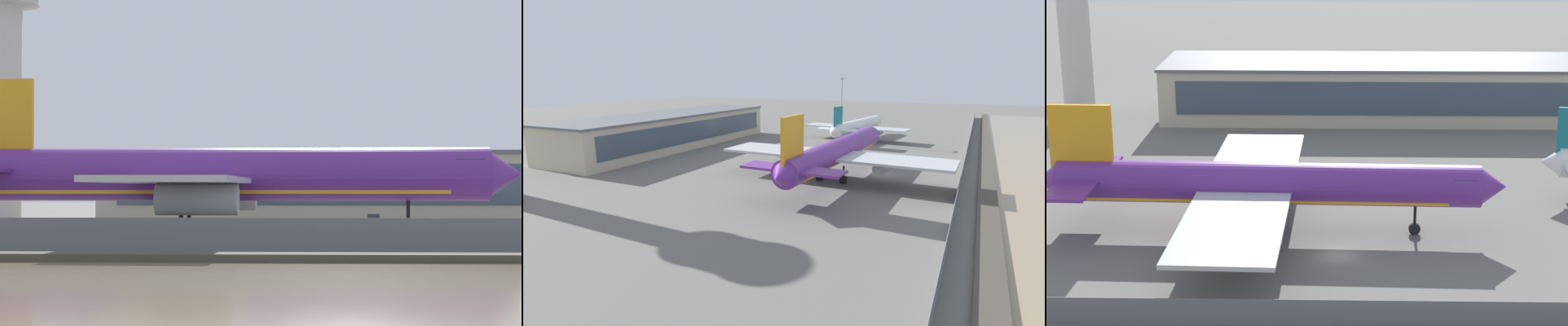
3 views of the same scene
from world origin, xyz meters
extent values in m
plane|color=#66635E|center=(0.00, 0.00, 0.00)|extent=(500.00, 500.00, 0.00)
cube|color=#474238|center=(0.00, -20.50, 0.25)|extent=(320.00, 3.00, 0.50)
cube|color=slate|center=(0.00, -16.00, 1.27)|extent=(280.00, 0.08, 2.54)
cylinder|color=slate|center=(0.00, -16.00, 1.27)|extent=(0.10, 0.10, 2.54)
cylinder|color=slate|center=(98.00, -16.00, 1.27)|extent=(0.10, 0.10, 2.54)
cylinder|color=#602889|center=(-7.85, 6.92, 5.74)|extent=(47.08, 6.01, 4.68)
cone|color=#602889|center=(16.91, 6.22, 5.74)|extent=(3.17, 4.53, 4.45)
cone|color=#602889|center=(-32.62, 7.62, 5.74)|extent=(3.16, 4.30, 4.22)
cube|color=#232D3D|center=(13.74, 6.31, 6.32)|extent=(2.69, 4.05, 1.41)
cube|color=orange|center=(-7.85, 6.92, 4.45)|extent=(40.02, 4.88, 0.84)
cube|color=#B7BABF|center=(-9.88, 18.26, 5.15)|extent=(10.97, 22.83, 0.47)
cube|color=#B7BABF|center=(-10.52, -4.28, 5.15)|extent=(10.97, 22.83, 0.47)
cylinder|color=#B7BABF|center=(-8.53, 16.41, 3.63)|extent=(6.65, 2.76, 2.58)
cylinder|color=#B7BABF|center=(-9.06, -2.52, 3.63)|extent=(6.65, 2.76, 2.58)
cube|color=orange|center=(-28.51, 7.50, 10.42)|extent=(7.06, 0.76, 7.96)
cube|color=#602889|center=(-28.40, 11.64, 6.09)|extent=(4.93, 8.40, 0.37)
cube|color=#602889|center=(-28.63, 3.37, 6.09)|extent=(4.93, 8.40, 0.37)
cylinder|color=black|center=(8.58, 6.46, 2.03)|extent=(0.33, 0.33, 2.74)
cylinder|color=black|center=(8.58, 6.46, 0.66)|extent=(1.33, 0.55, 1.31)
cylinder|color=black|center=(-11.07, 9.47, 2.03)|extent=(0.37, 0.37, 2.74)
cylinder|color=black|center=(-11.07, 9.47, 0.66)|extent=(1.54, 1.10, 1.51)
cylinder|color=black|center=(-11.21, 4.55, 2.03)|extent=(0.37, 0.37, 2.74)
cylinder|color=black|center=(-11.21, 4.55, 0.66)|extent=(1.54, 1.10, 1.51)
cylinder|color=white|center=(45.08, 17.55, 4.64)|extent=(35.34, 7.77, 3.79)
cone|color=white|center=(63.57, 15.43, 4.64)|extent=(2.86, 3.86, 3.60)
cone|color=white|center=(26.60, 19.68, 4.64)|extent=(2.83, 3.67, 3.41)
cube|color=#232D3D|center=(61.14, 15.71, 5.11)|extent=(2.44, 3.44, 1.14)
cube|color=#14707A|center=(45.08, 17.55, 3.60)|extent=(30.02, 6.42, 0.68)
cube|color=#B7BABF|center=(44.30, 26.13, 4.17)|extent=(9.61, 17.64, 0.38)
cube|color=#B7BABF|center=(42.38, 9.37, 4.17)|extent=(9.61, 17.64, 0.38)
cylinder|color=#B7BABF|center=(45.20, 24.67, 2.93)|extent=(5.12, 2.63, 2.08)
cylinder|color=#B7BABF|center=(43.58, 10.59, 2.93)|extent=(5.12, 2.63, 2.08)
cube|color=#14707A|center=(29.73, 19.32, 8.43)|extent=(5.29, 1.05, 6.44)
cube|color=white|center=(30.08, 22.39, 4.92)|extent=(4.20, 6.54, 0.30)
cube|color=white|center=(29.37, 16.24, 4.92)|extent=(4.20, 6.54, 0.30)
cylinder|color=black|center=(57.30, 16.15, 1.64)|extent=(0.27, 0.27, 2.22)
cylinder|color=black|center=(57.30, 16.15, 0.53)|extent=(1.10, 0.53, 1.06)
cylinder|color=black|center=(42.87, 19.81, 1.64)|extent=(0.30, 0.30, 2.22)
cylinder|color=black|center=(42.87, 19.81, 0.53)|extent=(1.31, 0.99, 1.22)
cylinder|color=black|center=(42.41, 15.86, 1.64)|extent=(0.30, 0.30, 2.22)
cylinder|color=black|center=(42.41, 15.86, 0.53)|extent=(1.31, 0.99, 1.22)
cube|color=#1E2328|center=(6.81, 25.33, 0.75)|extent=(2.04, 3.40, 1.11)
cube|color=#283847|center=(6.87, 25.72, 1.55)|extent=(1.43, 1.29, 0.50)
cylinder|color=black|center=(6.28, 26.41, 0.35)|extent=(0.32, 0.72, 0.70)
cylinder|color=black|center=(7.63, 26.21, 0.35)|extent=(0.32, 0.72, 0.70)
cylinder|color=black|center=(6.00, 24.44, 0.35)|extent=(0.32, 0.72, 0.70)
cylinder|color=black|center=(7.35, 24.25, 0.35)|extent=(0.32, 0.72, 0.70)
cube|color=white|center=(51.52, 26.00, 1.27)|extent=(5.60, 4.15, 2.07)
cube|color=#283847|center=(49.88, 25.21, 1.66)|extent=(1.90, 2.29, 0.83)
cube|color=orange|center=(51.52, 26.00, 2.40)|extent=(0.91, 1.16, 0.16)
cylinder|color=black|center=(50.47, 24.46, 0.42)|extent=(0.85, 0.56, 0.84)
cylinder|color=black|center=(49.66, 26.14, 0.42)|extent=(0.85, 0.56, 0.84)
cylinder|color=black|center=(53.38, 25.86, 0.42)|extent=(0.85, 0.56, 0.84)
cylinder|color=black|center=(52.57, 27.54, 0.42)|extent=(0.85, 0.56, 0.84)
cube|color=#BCB299|center=(8.22, 63.64, 4.61)|extent=(74.43, 18.96, 9.21)
cube|color=#3D4C5B|center=(8.22, 54.08, 5.07)|extent=(68.48, 0.16, 5.53)
cube|color=#5B5E63|center=(8.22, 63.64, 9.46)|extent=(75.03, 19.56, 0.50)
cylinder|color=#A8A8AD|center=(35.62, 20.32, 9.98)|extent=(0.36, 0.36, 19.97)
cube|color=#A8A8AD|center=(35.62, 20.32, 19.72)|extent=(3.20, 0.24, 0.24)
cube|color=silver|center=(34.42, 20.32, 19.42)|extent=(0.60, 0.40, 0.44)
cube|color=silver|center=(36.82, 20.32, 19.42)|extent=(0.60, 0.40, 0.44)
camera|label=1|loc=(-0.47, -83.10, 4.44)|focal=70.00mm
camera|label=2|loc=(-84.73, -18.04, 20.19)|focal=28.00mm
camera|label=3|loc=(-1.34, -84.90, 35.39)|focal=60.00mm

